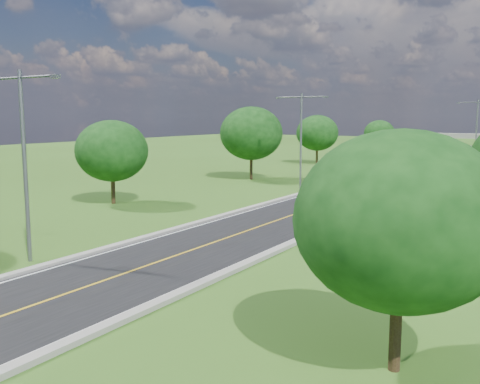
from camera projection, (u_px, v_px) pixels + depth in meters
name	position (u px, v px, depth m)	size (l,w,h in m)	color
ground	(398.00, 179.00, 65.58)	(260.00, 260.00, 0.00)	#345818
road	(410.00, 174.00, 70.61)	(8.00, 150.00, 0.06)	black
curb_left	(379.00, 172.00, 72.83)	(0.50, 150.00, 0.22)	gray
curb_right	(444.00, 175.00, 68.36)	(0.50, 150.00, 0.22)	gray
speed_limit_sign	(386.00, 190.00, 44.15)	(0.55, 0.09, 2.40)	slate
streetlight_near_left	(24.00, 150.00, 27.63)	(5.90, 0.25, 10.00)	slate
streetlight_mid_left	(301.00, 133.00, 55.31)	(5.90, 0.25, 10.00)	slate
streetlight_far_right	(477.00, 128.00, 76.69)	(5.90, 0.25, 10.00)	slate
tree_lb	(112.00, 151.00, 46.49)	(6.30, 6.30, 7.33)	black
tree_lc	(251.00, 133.00, 64.29)	(7.56, 7.56, 8.79)	black
tree_ld	(317.00, 133.00, 85.56)	(6.72, 6.72, 7.82)	black
tree_le	(379.00, 133.00, 104.47)	(5.88, 5.88, 6.84)	black
tree_ra	(400.00, 220.00, 15.62)	(6.30, 6.30, 7.33)	black
bus_outbound	(377.00, 179.00, 53.43)	(2.26, 9.67, 2.69)	silver
bus_inbound	(372.00, 168.00, 64.44)	(2.29, 9.79, 2.73)	white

